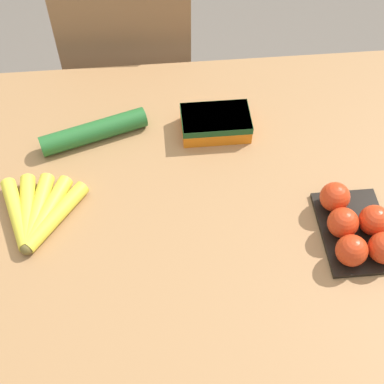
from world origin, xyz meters
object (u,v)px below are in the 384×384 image
at_px(tomato_pack, 357,228).
at_px(chair, 133,89).
at_px(cucumber_near, 94,132).
at_px(carrot_bag, 216,122).
at_px(banana_bunch, 37,214).

bearing_deg(tomato_pack, chair, 119.99).
bearing_deg(cucumber_near, carrot_bag, -0.13).
relative_size(chair, banana_bunch, 4.73).
xyz_separation_m(banana_bunch, cucumber_near, (0.12, 0.23, 0.01)).
bearing_deg(banana_bunch, cucumber_near, 62.16).
distance_m(tomato_pack, cucumber_near, 0.65).
bearing_deg(carrot_bag, cucumber_near, 179.87).
distance_m(tomato_pack, carrot_bag, 0.43).
relative_size(banana_bunch, tomato_pack, 0.96).
relative_size(chair, carrot_bag, 5.73).
bearing_deg(tomato_pack, cucumber_near, 148.61).
bearing_deg(chair, tomato_pack, 121.97).
bearing_deg(carrot_bag, chair, 114.17).
height_order(tomato_pack, carrot_bag, tomato_pack).
relative_size(chair, cucumber_near, 3.64).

